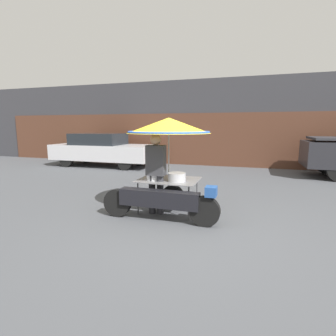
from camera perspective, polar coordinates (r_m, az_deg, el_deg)
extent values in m
plane|color=#4C4F54|center=(5.03, 2.72, -12.11)|extent=(36.00, 36.00, 0.00)
cube|color=#38383D|center=(13.11, 12.58, 9.53)|extent=(28.00, 2.00, 3.91)
cube|color=#563323|center=(12.10, 12.01, 6.01)|extent=(23.80, 0.06, 2.40)
cylinder|color=black|center=(4.89, 8.02, -9.31)|extent=(0.56, 0.14, 0.56)
cylinder|color=black|center=(5.45, -10.94, -7.42)|extent=(0.56, 0.14, 0.56)
cube|color=black|center=(5.06, -2.02, -6.70)|extent=(1.57, 0.24, 0.32)
cube|color=#234C93|center=(4.77, 9.37, -5.06)|extent=(0.20, 0.24, 0.18)
cylinder|color=black|center=(5.95, 1.00, -6.12)|extent=(0.51, 0.14, 0.51)
cylinder|color=#515156|center=(5.14, 4.51, -7.62)|extent=(0.03, 0.03, 0.68)
cylinder|color=#515156|center=(5.92, 6.34, -5.40)|extent=(0.03, 0.03, 0.68)
cylinder|color=#515156|center=(5.48, -6.55, -6.61)|extent=(0.03, 0.03, 0.68)
cylinder|color=#515156|center=(6.21, -3.43, -4.67)|extent=(0.03, 0.03, 0.68)
cube|color=gray|center=(5.58, 0.16, -2.56)|extent=(1.26, 0.97, 0.02)
cylinder|color=#B2B2B7|center=(5.50, 0.16, 2.51)|extent=(0.03, 0.03, 0.97)
cone|color=yellow|center=(5.46, 0.16, 9.24)|extent=(1.74, 1.74, 0.32)
torus|color=blue|center=(5.47, 0.16, 7.79)|extent=(1.70, 1.70, 0.05)
cylinder|color=silver|center=(5.50, -3.20, -1.87)|extent=(0.28, 0.28, 0.15)
cylinder|color=#B7B7BC|center=(5.36, 1.94, -1.99)|extent=(0.36, 0.36, 0.17)
cylinder|color=#2D2D33|center=(5.51, -3.48, -5.69)|extent=(0.14, 0.14, 0.82)
cylinder|color=#2D2D33|center=(5.45, -1.71, -5.85)|extent=(0.14, 0.14, 0.82)
cube|color=#38383D|center=(5.34, -2.65, 1.69)|extent=(0.38, 0.22, 0.62)
sphere|color=tan|center=(5.31, -2.69, 6.18)|extent=(0.22, 0.22, 0.22)
cylinder|color=black|center=(11.02, -9.34, 1.11)|extent=(0.60, 0.20, 0.60)
cylinder|color=black|center=(12.36, -6.21, 2.04)|extent=(0.60, 0.20, 0.60)
cylinder|color=black|center=(12.61, -21.23, 1.61)|extent=(0.60, 0.20, 0.60)
cylinder|color=black|center=(13.79, -17.36, 2.41)|extent=(0.60, 0.20, 0.60)
cube|color=silver|center=(12.34, -13.86, 3.39)|extent=(4.70, 1.76, 0.68)
cube|color=#1E2328|center=(12.42, -14.89, 6.13)|extent=(2.25, 1.55, 0.51)
cylinder|color=black|center=(11.76, 31.31, 0.81)|extent=(0.77, 0.24, 0.77)
cylinder|color=#2D2D33|center=(15.23, -22.47, 2.10)|extent=(0.29, 0.29, 0.27)
sphere|color=#1E5B2D|center=(15.18, -22.57, 3.66)|extent=(0.66, 0.66, 0.66)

